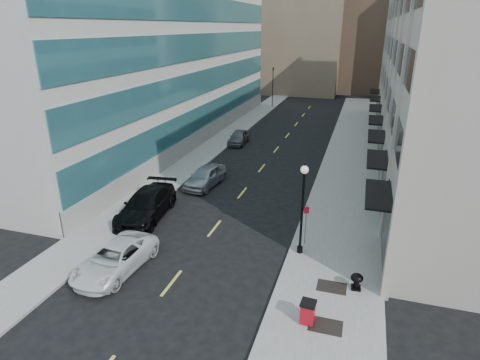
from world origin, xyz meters
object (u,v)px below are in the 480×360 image
Objects in this scene: car_white_van at (115,259)px; lamppost at (303,202)px; sign_post at (306,219)px; urn_planter at (357,280)px; car_grey_sedan at (239,137)px; car_silver_sedan at (205,176)px; car_black_pickup at (146,205)px; trash_bin at (308,311)px; traffic_signal at (273,70)px.

car_white_van is 1.00× the size of lamppost.
car_white_van is at bearing -166.72° from sign_post.
car_grey_sedan is at bearing 119.62° from urn_planter.
car_silver_sedan is at bearing 137.72° from lamppost.
car_silver_sedan is at bearing 69.71° from car_black_pickup.
car_grey_sedan is 4.14× the size of trash_bin.
car_silver_sedan reaches higher than trash_bin.
traffic_signal is at bearing 87.53° from sign_post.
car_silver_sedan is (2.30, -33.49, -4.92)m from traffic_signal.
traffic_signal reaches higher than car_black_pickup.
car_black_pickup is 6.01× the size of trash_bin.
urn_planter is (1.88, 3.00, -0.06)m from trash_bin.
car_white_van is (2.30, -45.86, -5.00)m from traffic_signal.
sign_post is (8.92, -6.96, 0.94)m from car_silver_sedan.
lamppost reaches higher than car_silver_sedan.
lamppost is at bearing -35.90° from car_silver_sedan.
car_grey_sedan is at bearing 101.73° from car_silver_sedan.
traffic_signal is 46.19m from car_white_van.
urn_planter is at bearing -23.27° from car_black_pickup.
trash_bin reaches higher than urn_planter.
car_grey_sedan is at bearing 99.45° from sign_post.
sign_post reaches higher than trash_bin.
urn_planter is at bearing 62.19° from trash_bin.
car_black_pickup reaches higher than car_silver_sedan.
sign_post is at bearing 35.00° from car_white_van.
car_silver_sedan is at bearing -87.62° from car_grey_sedan.
sign_post is (-1.11, 6.55, 1.04)m from trash_bin.
lamppost reaches higher than car_black_pickup.
trash_bin is at bearing -69.67° from car_grey_sedan.
lamppost is 1.80m from sign_post.
lamppost is at bearing -75.02° from traffic_signal.
sign_post reaches higher than car_black_pickup.
trash_bin is (11.20, -26.00, -0.02)m from car_grey_sedan.
lamppost is at bearing -113.96° from sign_post.
urn_planter is (13.51, -4.16, -0.25)m from car_black_pickup.
urn_planter is at bearing -35.06° from car_silver_sedan.
car_white_van reaches higher than trash_bin.
car_silver_sedan reaches higher than car_grey_sedan.
car_black_pickup is 10.57m from sign_post.
car_black_pickup is (-1.60, 6.02, 0.17)m from car_white_van.
car_white_van is 12.37m from car_silver_sedan.
urn_planter is (11.91, 1.86, -0.07)m from car_white_van.
sign_post is (10.52, -0.61, 0.84)m from car_black_pickup.
urn_planter is at bearing 12.63° from car_white_van.
lamppost reaches higher than trash_bin.
car_black_pickup is at bearing 162.89° from urn_planter.
urn_planter is (11.91, -10.51, -0.15)m from car_silver_sedan.
car_black_pickup is 14.13m from urn_planter.
lamppost is at bearing -15.18° from car_black_pickup.
urn_planter is (13.08, -23.00, -0.08)m from car_grey_sedan.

